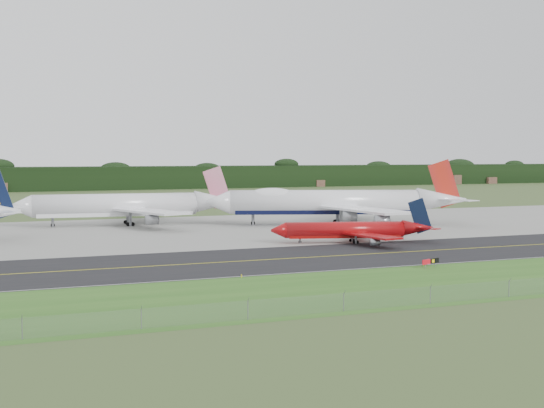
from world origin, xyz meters
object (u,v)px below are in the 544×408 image
at_px(jet_ba_747, 334,203).
at_px(jet_red_737, 354,230).
at_px(jet_star_tail, 128,206).
at_px(taxiway_sign, 431,261).

xyz_separation_m(jet_ba_747, jet_red_737, (-14.06, -37.28, -3.28)).
relative_size(jet_ba_747, jet_red_737, 1.95).
distance_m(jet_star_tail, taxiway_sign, 97.61).
relative_size(jet_star_tail, taxiway_sign, 14.22).
distance_m(jet_red_737, taxiway_sign, 36.03).
height_order(jet_red_737, taxiway_sign, jet_red_737).
bearing_deg(jet_red_737, jet_ba_747, 69.33).
bearing_deg(jet_ba_747, taxiway_sign, -104.59).
xyz_separation_m(jet_star_tail, taxiway_sign, (31.05, -92.45, -4.10)).
bearing_deg(taxiway_sign, jet_red_737, 82.14).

